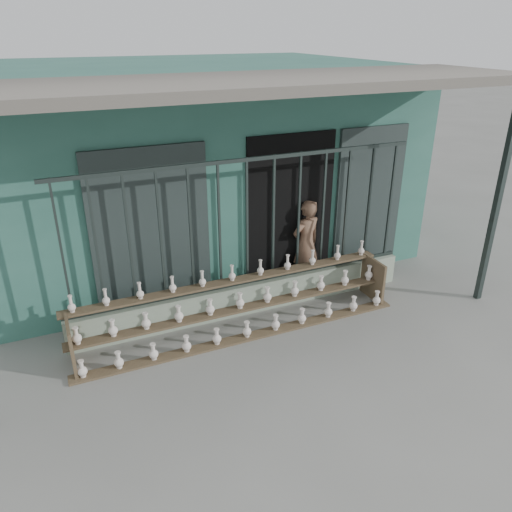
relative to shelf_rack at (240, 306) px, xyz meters
name	(u,v)px	position (x,y,z in m)	size (l,w,h in m)	color
ground	(288,360)	(0.28, -0.89, -0.36)	(60.00, 60.00, 0.00)	slate
workshop_building	(185,156)	(0.29, 3.34, 1.26)	(7.40, 6.60, 3.21)	#2E6254
parapet_wall	(248,297)	(0.28, 0.41, -0.13)	(5.00, 0.20, 0.45)	#93A58D
security_fence	(247,224)	(0.28, 0.41, 0.99)	(5.00, 0.04, 1.80)	#283330
shelf_rack	(240,306)	(0.00, 0.00, 0.00)	(4.50, 0.68, 0.85)	brown
elderly_woman	(306,244)	(1.42, 0.80, 0.35)	(0.51, 0.34, 1.41)	brown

